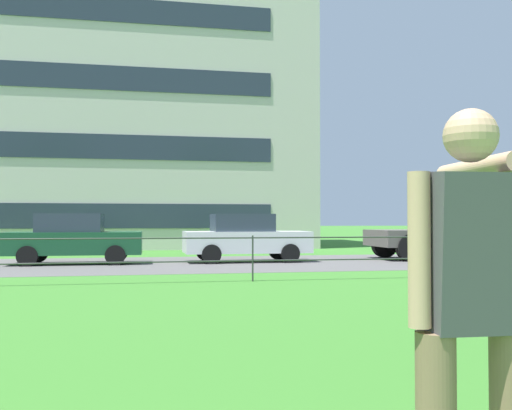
% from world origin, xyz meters
% --- Properties ---
extents(street_strip, '(80.00, 7.02, 0.01)m').
position_xyz_m(street_strip, '(0.00, 20.13, 0.00)').
color(street_strip, '#565454').
rests_on(street_strip, ground).
extents(park_fence, '(39.74, 0.04, 1.00)m').
position_xyz_m(park_fence, '(-0.00, 14.64, 0.68)').
color(park_fence, '#333833').
rests_on(park_fence, ground).
extents(person_thrower, '(0.54, 0.75, 1.78)m').
position_xyz_m(person_thrower, '(1.74, 4.22, 0.96)').
color(person_thrower, '#846B4C').
rests_on(person_thrower, ground).
extents(car_dark_green_center, '(4.03, 1.87, 1.54)m').
position_xyz_m(car_dark_green_center, '(-1.57, 20.76, 0.78)').
color(car_dark_green_center, '#194C2D').
rests_on(car_dark_green_center, ground).
extents(car_white_left, '(4.01, 1.84, 1.54)m').
position_xyz_m(car_white_left, '(3.75, 20.69, 0.78)').
color(car_white_left, silver).
rests_on(car_white_left, ground).
extents(flatbed_truck_right, '(7.34, 2.54, 2.75)m').
position_xyz_m(flatbed_truck_right, '(13.04, 20.77, 1.22)').
color(flatbed_truck_right, yellow).
rests_on(flatbed_truck_right, ground).
extents(apartment_building_background, '(30.43, 10.44, 15.73)m').
position_xyz_m(apartment_building_background, '(-6.32, 33.74, 7.87)').
color(apartment_building_background, beige).
rests_on(apartment_building_background, ground).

